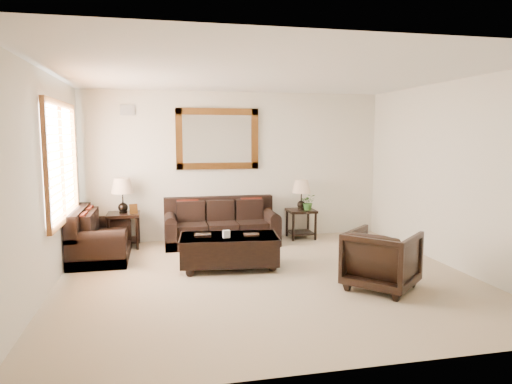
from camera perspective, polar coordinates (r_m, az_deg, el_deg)
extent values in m
cube|color=gray|center=(6.27, 1.44, -10.69)|extent=(5.50, 5.00, 0.01)
cube|color=white|center=(6.02, 1.53, 14.57)|extent=(5.50, 5.00, 0.01)
cube|color=beige|center=(8.44, -2.53, 3.25)|extent=(5.50, 0.01, 2.70)
cube|color=beige|center=(3.64, 10.82, -2.01)|extent=(5.50, 0.01, 2.70)
cube|color=beige|center=(5.98, -25.04, 1.00)|extent=(0.01, 5.00, 2.70)
cube|color=beige|center=(7.16, 23.40, 1.98)|extent=(0.01, 5.00, 2.70)
cube|color=white|center=(6.84, -23.35, 3.45)|extent=(0.01, 1.80, 1.50)
cube|color=brown|center=(6.84, -23.39, 10.08)|extent=(0.06, 1.96, 0.08)
cube|color=brown|center=(6.93, -22.75, -3.07)|extent=(0.06, 1.96, 0.08)
cube|color=brown|center=(5.92, -24.76, 2.89)|extent=(0.06, 0.08, 1.50)
cube|color=brown|center=(7.76, -21.77, 3.89)|extent=(0.06, 0.08, 1.50)
cube|color=brown|center=(6.84, -23.06, 3.46)|extent=(0.05, 0.05, 1.50)
cube|color=#43210D|center=(8.34, -4.83, 6.63)|extent=(1.50, 0.06, 1.10)
cube|color=white|center=(8.36, -4.85, 6.63)|extent=(1.26, 0.01, 0.86)
cube|color=#999999|center=(8.31, -15.77, 9.83)|extent=(0.25, 0.02, 0.18)
cube|color=black|center=(8.14, -4.33, -5.94)|extent=(1.98, 0.85, 0.16)
cube|color=black|center=(8.36, -4.67, -1.93)|extent=(1.98, 0.20, 0.40)
cube|color=black|center=(8.03, -8.06, -4.71)|extent=(0.51, 0.70, 0.24)
cube|color=black|center=(8.08, -4.32, -4.58)|extent=(0.51, 0.70, 0.24)
cube|color=black|center=(8.17, -0.65, -4.43)|extent=(0.51, 0.70, 0.24)
cube|color=black|center=(8.04, -10.65, -5.07)|extent=(0.20, 0.85, 0.48)
cylinder|color=black|center=(7.99, -10.69, -3.40)|extent=(0.20, 0.84, 0.20)
cube|color=black|center=(8.27, 1.80, -4.60)|extent=(0.20, 0.85, 0.48)
cylinder|color=black|center=(8.23, 1.80, -2.98)|extent=(0.20, 0.84, 0.20)
cube|color=maroon|center=(8.14, -8.53, -2.26)|extent=(0.38, 0.17, 0.39)
cube|color=maroon|center=(8.29, -0.57, -2.02)|extent=(0.38, 0.17, 0.39)
cube|color=black|center=(7.59, -18.74, -7.29)|extent=(0.84, 1.42, 0.16)
cube|color=black|center=(7.52, -21.35, -3.48)|extent=(0.19, 1.42, 0.40)
cube|color=black|center=(7.29, -18.89, -6.27)|extent=(0.69, 0.49, 0.24)
cube|color=black|center=(7.79, -18.46, -5.40)|extent=(0.69, 0.49, 0.24)
cube|color=black|center=(6.96, -19.36, -7.29)|extent=(0.84, 0.19, 0.47)
cylinder|color=black|center=(6.91, -19.44, -5.40)|extent=(0.83, 0.19, 0.19)
cube|color=black|center=(8.14, -18.30, -5.18)|extent=(0.84, 0.19, 0.47)
cylinder|color=black|center=(8.10, -18.37, -3.55)|extent=(0.83, 0.19, 0.19)
cube|color=maroon|center=(7.21, -20.44, -3.93)|extent=(0.16, 0.37, 0.38)
cube|color=maroon|center=(7.79, -19.81, -3.09)|extent=(0.16, 0.37, 0.38)
cube|color=black|center=(8.13, -16.26, -2.73)|extent=(0.54, 0.54, 0.05)
cube|color=black|center=(8.22, -16.15, -5.82)|extent=(0.46, 0.46, 0.03)
cylinder|color=black|center=(7.98, -17.97, -5.14)|extent=(0.05, 0.05, 0.54)
cylinder|color=black|center=(7.94, -14.62, -5.08)|extent=(0.05, 0.05, 0.54)
cylinder|color=black|center=(8.43, -17.66, -4.48)|extent=(0.05, 0.05, 0.54)
cylinder|color=black|center=(8.40, -14.49, -4.42)|extent=(0.05, 0.05, 0.54)
sphere|color=black|center=(8.11, -16.29, -1.87)|extent=(0.17, 0.17, 0.17)
cylinder|color=black|center=(8.08, -16.33, -0.62)|extent=(0.02, 0.02, 0.36)
cone|color=tan|center=(8.06, -16.38, 0.77)|extent=(0.38, 0.38, 0.26)
cube|color=#43210D|center=(8.00, -15.06, -2.05)|extent=(0.15, 0.10, 0.17)
cube|color=black|center=(8.54, 5.66, -2.34)|extent=(0.50, 0.50, 0.05)
cube|color=black|center=(8.62, 5.63, -5.04)|extent=(0.42, 0.42, 0.03)
cylinder|color=black|center=(8.33, 4.69, -4.47)|extent=(0.05, 0.05, 0.50)
cylinder|color=black|center=(8.46, 7.45, -4.33)|extent=(0.05, 0.05, 0.50)
cylinder|color=black|center=(8.73, 3.88, -3.93)|extent=(0.05, 0.05, 0.50)
cylinder|color=black|center=(8.85, 6.53, -3.80)|extent=(0.05, 0.05, 0.50)
sphere|color=black|center=(8.52, 5.67, -1.59)|extent=(0.15, 0.15, 0.15)
cylinder|color=black|center=(8.50, 5.68, -0.51)|extent=(0.02, 0.02, 0.33)
cone|color=tan|center=(8.48, 5.70, 0.70)|extent=(0.34, 0.34, 0.23)
sphere|color=black|center=(6.40, -8.25, -9.92)|extent=(0.13, 0.13, 0.13)
sphere|color=black|center=(6.58, 2.08, -9.39)|extent=(0.13, 0.13, 0.13)
sphere|color=black|center=(6.91, -8.56, -8.65)|extent=(0.13, 0.13, 0.13)
sphere|color=black|center=(7.07, 1.01, -8.20)|extent=(0.13, 0.13, 0.13)
cube|color=black|center=(6.65, -3.39, -7.12)|extent=(1.45, 0.88, 0.39)
cube|color=black|center=(6.61, -3.40, -5.67)|extent=(1.48, 0.90, 0.04)
cube|color=black|center=(6.61, -6.67, -5.38)|extent=(0.25, 0.18, 0.03)
cube|color=black|center=(6.61, -0.60, -5.37)|extent=(0.23, 0.17, 0.03)
cube|color=white|center=(6.49, -3.73, -5.26)|extent=(0.10, 0.08, 0.11)
imported|color=black|center=(5.96, 15.44, -7.81)|extent=(1.08, 1.09, 0.82)
imported|color=#2C581E|center=(8.47, 6.56, -1.48)|extent=(0.33, 0.35, 0.23)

